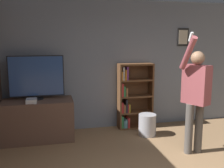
# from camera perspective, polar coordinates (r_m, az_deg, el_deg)

# --- Properties ---
(wall_back) EXTENTS (6.96, 0.09, 2.70)m
(wall_back) POSITION_cam_1_polar(r_m,az_deg,el_deg) (5.65, 2.59, 4.20)
(wall_back) COLOR gray
(wall_back) RESTS_ON ground_plane
(tv_ledge) EXTENTS (1.30, 0.65, 0.77)m
(tv_ledge) POSITION_cam_1_polar(r_m,az_deg,el_deg) (5.20, -15.74, -7.55)
(tv_ledge) COLOR brown
(tv_ledge) RESTS_ON ground_plane
(television) EXTENTS (1.02, 0.22, 0.83)m
(television) POSITION_cam_1_polar(r_m,az_deg,el_deg) (5.11, -16.12, 1.46)
(television) COLOR black
(television) RESTS_ON tv_ledge
(game_console) EXTENTS (0.19, 0.24, 0.07)m
(game_console) POSITION_cam_1_polar(r_m,az_deg,el_deg) (4.95, -17.12, -3.50)
(game_console) COLOR white
(game_console) RESTS_ON tv_ledge
(remote_loose) EXTENTS (0.05, 0.14, 0.02)m
(remote_loose) POSITION_cam_1_polar(r_m,az_deg,el_deg) (4.88, -16.43, -3.95)
(remote_loose) COLOR white
(remote_loose) RESTS_ON tv_ledge
(bookshelf) EXTENTS (0.74, 0.28, 1.39)m
(bookshelf) POSITION_cam_1_polar(r_m,az_deg,el_deg) (5.62, 4.40, -2.84)
(bookshelf) COLOR brown
(bookshelf) RESTS_ON ground_plane
(person) EXTENTS (0.57, 0.56, 2.00)m
(person) POSITION_cam_1_polar(r_m,az_deg,el_deg) (4.48, 17.82, -1.79)
(person) COLOR #56514C
(person) RESTS_ON ground_plane
(waste_bin) EXTENTS (0.35, 0.35, 0.43)m
(waste_bin) POSITION_cam_1_polar(r_m,az_deg,el_deg) (5.32, 7.68, -8.79)
(waste_bin) COLOR #B7B7BC
(waste_bin) RESTS_ON ground_plane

